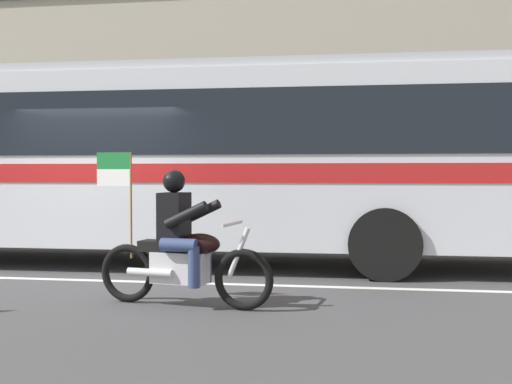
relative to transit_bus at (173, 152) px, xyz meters
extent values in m
plane|color=#3D3D3F|center=(-0.83, -1.19, -1.88)|extent=(60.00, 60.00, 0.00)
cube|color=#B7B2A8|center=(-0.83, 3.91, -1.81)|extent=(28.00, 3.80, 0.15)
cube|color=silver|center=(-0.83, -1.79, -1.88)|extent=(26.60, 0.14, 0.01)
cube|color=gray|center=(-0.83, 6.21, 3.11)|extent=(28.00, 0.80, 10.00)
cube|color=#4C606B|center=(-0.83, 5.77, 1.61)|extent=(25.76, 0.10, 1.40)
cube|color=silver|center=(0.00, 0.01, -0.15)|extent=(12.55, 2.68, 2.70)
cube|color=black|center=(0.00, 0.01, 0.40)|extent=(11.55, 2.71, 0.96)
cube|color=red|center=(0.00, 0.01, -0.35)|extent=(12.30, 2.71, 0.28)
cube|color=#ADB1BA|center=(0.00, 0.01, 1.26)|extent=(12.30, 2.55, 0.16)
cylinder|color=black|center=(3.45, -1.17, -1.36)|extent=(1.04, 0.30, 1.04)
torus|color=black|center=(1.78, -3.32, -1.54)|extent=(0.70, 0.20, 0.69)
torus|color=black|center=(0.35, -3.10, -1.54)|extent=(0.70, 0.20, 0.69)
cube|color=silver|center=(1.02, -3.20, -1.44)|extent=(0.68, 0.38, 0.36)
ellipsoid|color=black|center=(1.27, -3.24, -1.16)|extent=(0.52, 0.35, 0.24)
cube|color=black|center=(0.82, -3.17, -1.20)|extent=(0.59, 0.34, 0.12)
cylinder|color=silver|center=(1.72, -3.31, -1.24)|extent=(0.28, 0.10, 0.58)
cylinder|color=silver|center=(1.65, -3.30, -0.92)|extent=(0.14, 0.64, 0.04)
cylinder|color=silver|center=(0.70, -3.32, -1.49)|extent=(0.56, 0.17, 0.09)
cube|color=black|center=(0.95, -3.19, -0.86)|extent=(0.33, 0.40, 0.56)
sphere|color=black|center=(0.95, -3.19, -0.45)|extent=(0.26, 0.26, 0.26)
cylinder|color=navy|center=(1.12, -3.04, -1.16)|extent=(0.44, 0.21, 0.15)
cylinder|color=navy|center=(1.29, -3.06, -1.40)|extent=(0.13, 0.13, 0.46)
cylinder|color=navy|center=(1.06, -3.39, -1.16)|extent=(0.44, 0.21, 0.15)
cylinder|color=navy|center=(1.24, -3.42, -1.40)|extent=(0.13, 0.13, 0.46)
cylinder|color=black|center=(1.22, -3.03, -0.82)|extent=(0.53, 0.19, 0.32)
cylinder|color=black|center=(1.16, -3.43, -0.82)|extent=(0.53, 0.19, 0.32)
cylinder|color=olive|center=(0.40, -3.11, -0.73)|extent=(0.02, 0.02, 1.25)
cube|color=#197233|center=(0.17, -3.07, -0.21)|extent=(0.44, 0.09, 0.20)
cube|color=white|center=(0.17, -3.07, -0.41)|extent=(0.44, 0.09, 0.20)
cylinder|color=gold|center=(4.40, 3.03, -1.44)|extent=(0.22, 0.22, 0.58)
sphere|color=gold|center=(4.40, 3.03, -1.08)|extent=(0.20, 0.20, 0.20)
cylinder|color=gold|center=(4.40, 2.89, -1.42)|extent=(0.09, 0.10, 0.09)
camera|label=1|loc=(2.93, -9.97, -0.35)|focal=42.79mm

